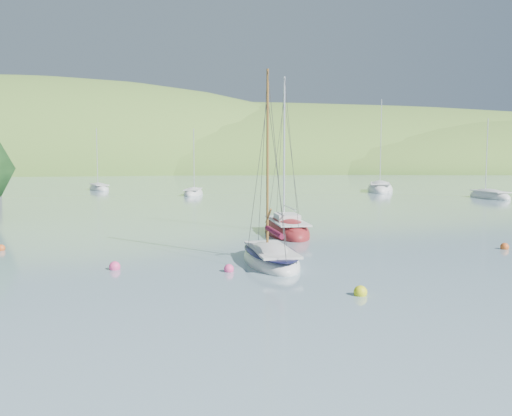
{
  "coord_description": "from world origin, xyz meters",
  "views": [
    {
      "loc": [
        -1.04,
        -22.12,
        5.12
      ],
      "look_at": [
        1.53,
        8.0,
        2.26
      ],
      "focal_mm": 40.0,
      "sensor_mm": 36.0,
      "label": 1
    }
  ],
  "objects": [
    {
      "name": "shoreline_hills",
      "position": [
        -9.66,
        172.42,
        0.0
      ],
      "size": [
        690.0,
        135.0,
        56.0
      ],
      "color": "#466F2A",
      "rests_on": "ground"
    },
    {
      "name": "daysailer_white",
      "position": [
        1.9,
        4.21,
        0.22
      ],
      "size": [
        2.98,
        6.57,
        9.78
      ],
      "rotation": [
        0.0,
        0.0,
        0.1
      ],
      "color": "white",
      "rests_on": "ground"
    },
    {
      "name": "ground",
      "position": [
        0.0,
        0.0,
        0.0
      ],
      "size": [
        700.0,
        700.0,
        0.0
      ],
      "primitive_type": "plane",
      "color": "gray",
      "rests_on": "ground"
    },
    {
      "name": "distant_sloop_d",
      "position": [
        31.71,
        41.48,
        0.17
      ],
      "size": [
        3.26,
        7.3,
        10.09
      ],
      "rotation": [
        0.0,
        0.0,
        0.11
      ],
      "color": "white",
      "rests_on": "ground"
    },
    {
      "name": "distant_sloop_c",
      "position": [
        -16.56,
        61.12,
        0.17
      ],
      "size": [
        4.72,
        7.16,
        9.64
      ],
      "rotation": [
        0.0,
        0.0,
        0.38
      ],
      "color": "white",
      "rests_on": "ground"
    },
    {
      "name": "mooring_buoys",
      "position": [
        0.82,
        3.28,
        0.12
      ],
      "size": [
        27.41,
        11.58,
        0.5
      ],
      "color": "yellow",
      "rests_on": "ground"
    },
    {
      "name": "distant_sloop_b",
      "position": [
        22.72,
        54.67,
        0.22
      ],
      "size": [
        5.96,
        10.26,
        13.84
      ],
      "rotation": [
        0.0,
        0.0,
        -0.28
      ],
      "color": "white",
      "rests_on": "ground"
    },
    {
      "name": "sloop_red",
      "position": [
        4.01,
        13.93,
        0.21
      ],
      "size": [
        2.99,
        7.56,
        10.97
      ],
      "rotation": [
        0.0,
        0.0,
        0.06
      ],
      "color": "maroon",
      "rests_on": "ground"
    },
    {
      "name": "distant_sloop_a",
      "position": [
        -2.82,
        49.85,
        0.16
      ],
      "size": [
        3.04,
        6.6,
        9.09
      ],
      "rotation": [
        0.0,
        0.0,
        -0.13
      ],
      "color": "white",
      "rests_on": "ground"
    }
  ]
}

